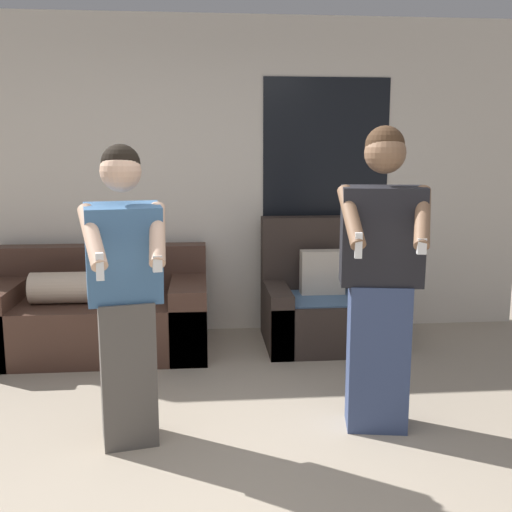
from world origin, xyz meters
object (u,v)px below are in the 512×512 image
object	(u,v)px
person_left	(125,296)
person_right	(380,280)
couch	(99,314)
armchair	(322,303)

from	to	relation	value
person_left	person_right	size ratio (longest dim) A/B	0.94
couch	person_left	distance (m)	1.74
person_left	person_right	xyz separation A→B (m)	(1.39, 0.06, 0.04)
couch	person_right	bearing A→B (deg)	-40.24
couch	person_right	size ratio (longest dim) A/B	1.00
armchair	person_left	xyz separation A→B (m)	(-1.39, -1.65, 0.50)
armchair	person_left	distance (m)	2.21
person_left	person_right	world-z (taller)	person_right
couch	person_right	world-z (taller)	person_right
couch	armchair	size ratio (longest dim) A/B	1.67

